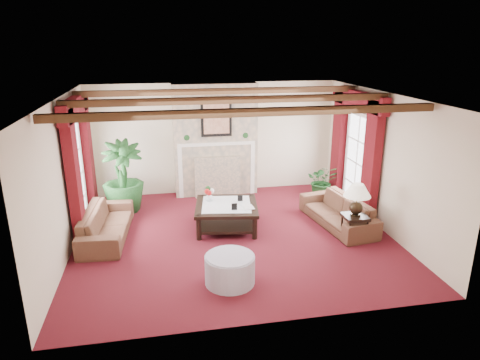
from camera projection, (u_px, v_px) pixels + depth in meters
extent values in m
plane|color=#470C15|center=(234.00, 236.00, 8.35)|extent=(6.00, 6.00, 0.00)
plane|color=white|center=(233.00, 97.00, 7.51)|extent=(6.00, 6.00, 0.00)
cube|color=beige|center=(214.00, 138.00, 10.50)|extent=(6.00, 0.02, 2.70)
cube|color=beige|center=(63.00, 179.00, 7.40)|extent=(0.02, 5.50, 2.70)
cube|color=beige|center=(383.00, 162.00, 8.46)|extent=(0.02, 5.50, 2.70)
imported|color=#330E13|center=(106.00, 219.00, 8.18)|extent=(2.07, 0.86, 0.78)
imported|color=#330E13|center=(338.00, 207.00, 8.76)|extent=(2.13, 1.15, 0.77)
imported|color=black|center=(124.00, 192.00, 9.48)|extent=(1.61, 2.00, 0.89)
imported|color=black|center=(322.00, 184.00, 10.36)|extent=(1.15, 1.19, 0.64)
cylinder|color=#9B9AAE|center=(230.00, 270.00, 6.68)|extent=(0.79, 0.79, 0.46)
imported|color=silver|center=(209.00, 197.00, 8.74)|extent=(0.18, 0.19, 0.18)
imported|color=black|center=(244.00, 202.00, 8.35)|extent=(0.20, 0.05, 0.26)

